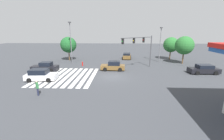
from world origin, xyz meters
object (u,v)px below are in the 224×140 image
car_1 (113,66)px  street_light_pole_a (71,39)px  tree_corner_a (171,45)px  car_3 (204,69)px  fire_hydrant (82,64)px  street_light_pole_b (160,41)px  car_0 (41,75)px  tree_corner_b (68,45)px  car_4 (127,56)px  pedestrian (37,87)px  tree_corner_c (184,45)px  car_2 (45,67)px  traffic_signal_mast (141,44)px

car_1 → street_light_pole_a: street_light_pole_a is taller
tree_corner_a → car_3: bearing=6.3°
street_light_pole_a → fire_hydrant: 5.87m
street_light_pole_b → car_0: bearing=-55.2°
street_light_pole_a → tree_corner_b: 3.95m
car_0 → street_light_pole_b: 24.37m
car_4 → pedestrian: size_ratio=2.75×
pedestrian → fire_hydrant: bearing=41.3°
car_4 → street_light_pole_b: size_ratio=0.62×
car_1 → tree_corner_b: tree_corner_b is taller
car_3 → tree_corner_a: (-12.41, -1.37, 2.84)m
street_light_pole_b → tree_corner_c: street_light_pole_b is taller
car_2 → street_light_pole_a: size_ratio=0.52×
street_light_pole_a → street_light_pole_b: size_ratio=1.14×
car_3 → street_light_pole_a: size_ratio=0.55×
traffic_signal_mast → car_0: size_ratio=1.39×
traffic_signal_mast → pedestrian: 17.62m
street_light_pole_a → street_light_pole_b: street_light_pole_a is taller
car_1 → fire_hydrant: bearing=-24.0°
car_1 → tree_corner_c: bearing=-154.9°
street_light_pole_a → car_1: bearing=58.8°
car_4 → fire_hydrant: size_ratio=5.39×
car_1 → pedestrian: bearing=57.8°
tree_corner_a → tree_corner_c: bearing=11.7°
car_2 → street_light_pole_b: 23.57m
pedestrian → tree_corner_c: size_ratio=0.30×
street_light_pole_a → tree_corner_c: 23.34m
car_0 → car_3: 24.95m
traffic_signal_mast → fire_hydrant: size_ratio=6.83×
pedestrian → fire_hydrant: (-14.11, 1.43, -0.51)m
car_4 → tree_corner_c: bearing=-112.3°
street_light_pole_a → tree_corner_c: street_light_pole_a is taller
street_light_pole_a → tree_corner_a: (-5.52, 22.27, -1.51)m
car_1 → tree_corner_a: 17.45m
car_1 → street_light_pole_b: (-7.78, 9.90, 3.77)m
traffic_signal_mast → car_1: (0.90, -4.86, -3.71)m
car_0 → tree_corner_a: tree_corner_a is taller
car_1 → pedestrian: size_ratio=2.50×
car_2 → car_1: bearing=-177.1°
fire_hydrant → street_light_pole_b: bearing=106.3°
car_2 → car_3: bearing=176.4°
car_3 → street_light_pole_b: street_light_pole_b is taller
car_1 → street_light_pole_b: 13.15m
fire_hydrant → tree_corner_a: bearing=112.0°
pedestrian → fire_hydrant: 14.19m
car_4 → tree_corner_a: tree_corner_a is taller
traffic_signal_mast → car_0: traffic_signal_mast is taller
car_2 → tree_corner_b: size_ratio=0.80×
car_1 → pedestrian: pedestrian is taller
car_3 → street_light_pole_a: 25.01m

